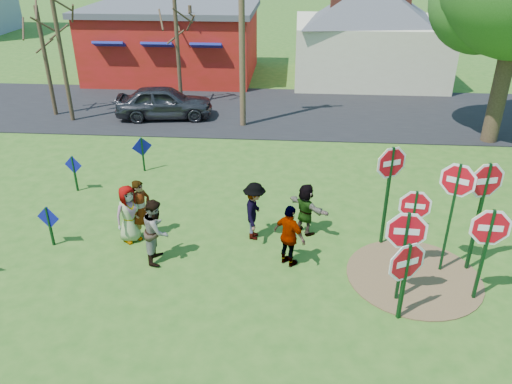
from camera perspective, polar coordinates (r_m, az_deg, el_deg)
ground at (r=13.32m, az=-2.62°, el=-6.17°), size 120.00×120.00×0.00m
road at (r=23.73m, az=0.69°, el=9.27°), size 120.00×7.50×0.04m
dirt_patch at (r=12.78m, az=17.55°, el=-9.16°), size 3.20×3.20×0.03m
red_building at (r=30.33m, az=-9.32°, el=16.68°), size 9.40×7.69×3.90m
cream_house at (r=29.64m, az=12.84°, el=18.03°), size 9.40×9.40×6.50m
stop_sign_a at (r=11.07m, az=16.70°, el=-5.08°), size 1.20×0.08×2.40m
stop_sign_b at (r=12.85m, az=15.09°, el=2.24°), size 1.03×0.50×2.91m
stop_sign_c at (r=12.19m, az=21.80°, el=-0.19°), size 0.98×0.51×3.00m
stop_sign_d at (r=12.46m, az=24.63°, el=0.14°), size 1.12×0.34×3.00m
stop_sign_e at (r=10.70m, az=16.79°, el=-8.21°), size 1.07×0.56×2.04m
stop_sign_f at (r=11.67m, az=25.06°, el=-4.36°), size 1.16×0.08×2.45m
stop_sign_g at (r=12.19m, az=17.58°, el=-2.32°), size 1.01×0.12×2.28m
blue_diamond_b at (r=14.05m, az=-22.57°, el=-3.17°), size 0.64×0.13×1.16m
blue_diamond_c at (r=16.80m, az=-20.08°, el=2.44°), size 0.60×0.14×1.21m
blue_diamond_d at (r=17.62m, az=-12.86°, el=4.65°), size 0.60×0.38×1.25m
person_a at (r=13.57m, az=-14.31°, el=-2.43°), size 0.91×0.92×1.61m
person_b at (r=13.63m, az=-12.96°, el=-1.96°), size 0.65×0.73×1.68m
person_c at (r=12.59m, az=-11.32°, el=-4.33°), size 0.69×0.86×1.69m
person_d at (r=13.26m, az=-0.18°, el=-2.20°), size 0.65×1.08×1.63m
person_e at (r=12.20m, az=3.86°, el=-5.06°), size 0.99×0.93×1.64m
person_f at (r=13.58m, az=5.69°, el=-1.95°), size 1.29×1.26×1.47m
suv at (r=22.87m, az=-10.43°, el=10.07°), size 4.41×2.24×1.44m
utility_pole at (r=20.80m, az=-1.63°, el=18.64°), size 1.95×0.47×8.04m
bare_tree_west at (r=22.98m, az=-21.77°, el=16.87°), size 1.80×1.80×6.06m
bare_tree_east at (r=26.85m, az=-7.39°, el=17.21°), size 1.80×1.80×4.27m
bare_tree_mid at (r=24.22m, az=-23.15°, el=15.04°), size 1.80×1.80×4.77m
bare_tree_extra at (r=24.08m, az=-9.04°, el=17.09°), size 1.80×1.80×4.99m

